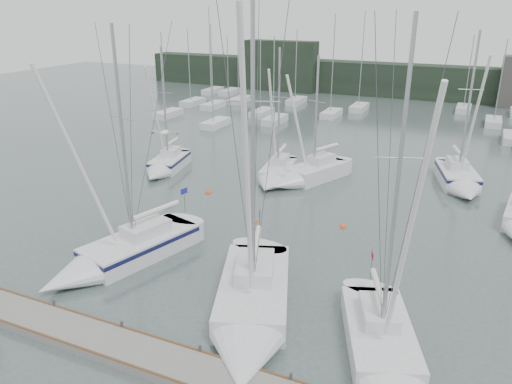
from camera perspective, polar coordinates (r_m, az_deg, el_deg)
ground at (r=25.64m, az=-5.63°, el=-12.03°), size 160.00×160.00×0.00m
dock at (r=22.18m, az=-12.37°, el=-17.80°), size 24.00×2.00×0.40m
far_treeline at (r=82.03m, az=16.76°, el=12.07°), size 90.00×4.00×5.00m
far_building_left at (r=84.98m, az=2.84°, el=14.20°), size 12.00×3.00×8.00m
mast_forest at (r=65.88m, az=13.41°, el=8.59°), size 60.33×27.74×14.80m
sailboat_near_left at (r=29.10m, az=-16.00°, el=-7.20°), size 5.43×10.08×13.92m
sailboat_near_center at (r=23.17m, az=-0.67°, el=-14.18°), size 6.60×10.83×17.06m
sailboat_near_right at (r=21.45m, az=14.67°, el=-18.50°), size 5.48×8.93×14.56m
sailboat_mid_a at (r=44.04m, az=-10.41°, el=2.93°), size 3.53×6.96×11.26m
sailboat_mid_b at (r=41.08m, az=2.18°, el=1.89°), size 3.22×7.37×11.34m
sailboat_mid_c at (r=41.05m, az=5.61°, el=1.88°), size 5.44×8.17×10.82m
sailboat_mid_d at (r=42.56m, az=22.33°, el=1.11°), size 4.55×7.93×12.86m
buoy_a at (r=33.74m, az=-0.20°, el=-3.41°), size 0.46×0.46×0.46m
buoy_b at (r=33.46m, az=9.91°, el=-3.96°), size 0.45×0.45×0.45m
buoy_c at (r=38.96m, az=-5.48°, el=-0.09°), size 0.50×0.50×0.50m
seagull at (r=21.13m, az=-10.38°, el=6.70°), size 1.07×0.52×0.21m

